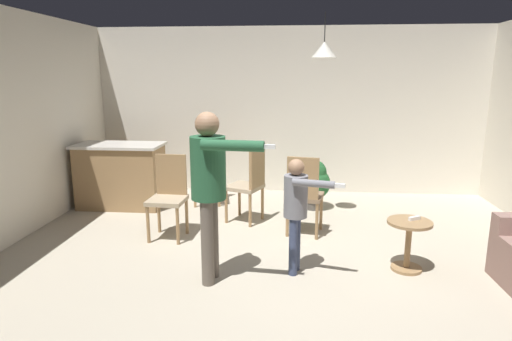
% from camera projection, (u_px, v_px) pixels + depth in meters
% --- Properties ---
extents(ground, '(7.68, 7.68, 0.00)m').
position_uv_depth(ground, '(281.00, 272.00, 4.39)').
color(ground, '#B2A893').
extents(wall_back, '(6.40, 0.10, 2.70)m').
position_uv_depth(wall_back, '(288.00, 111.00, 7.21)').
color(wall_back, silver).
rests_on(wall_back, ground).
extents(kitchen_counter, '(1.26, 0.66, 0.95)m').
position_uv_depth(kitchen_counter, '(121.00, 175.00, 6.48)').
color(kitchen_counter, '#99754C').
rests_on(kitchen_counter, ground).
extents(side_table_by_couch, '(0.44, 0.44, 0.52)m').
position_uv_depth(side_table_by_couch, '(408.00, 239.00, 4.38)').
color(side_table_by_couch, '#99754C').
rests_on(side_table_by_couch, ground).
extents(person_adult, '(0.79, 0.52, 1.62)m').
position_uv_depth(person_adult, '(210.00, 179.00, 4.01)').
color(person_adult, '#60564C').
rests_on(person_adult, ground).
extents(person_child, '(0.56, 0.43, 1.16)m').
position_uv_depth(person_child, '(297.00, 203.00, 4.23)').
color(person_child, '#384260').
rests_on(person_child, ground).
extents(dining_chair_by_counter, '(0.49, 0.49, 1.00)m').
position_uv_depth(dining_chair_by_counter, '(207.00, 168.00, 6.68)').
color(dining_chair_by_counter, '#99754C').
rests_on(dining_chair_by_counter, ground).
extents(dining_chair_near_wall, '(0.49, 0.49, 1.00)m').
position_uv_depth(dining_chair_near_wall, '(304.00, 192.00, 5.29)').
color(dining_chair_near_wall, '#99754C').
rests_on(dining_chair_near_wall, ground).
extents(dining_chair_centre_back, '(0.44, 0.44, 1.00)m').
position_uv_depth(dining_chair_centre_back, '(169.00, 193.00, 5.26)').
color(dining_chair_centre_back, '#99754C').
rests_on(dining_chair_centre_back, ground).
extents(dining_chair_spare, '(0.55, 0.55, 1.00)m').
position_uv_depth(dining_chair_spare, '(249.00, 182.00, 5.78)').
color(dining_chair_spare, '#99754C').
rests_on(dining_chair_spare, ground).
extents(potted_plant_corner, '(0.48, 0.48, 0.73)m').
position_uv_depth(potted_plant_corner, '(314.00, 182.00, 6.39)').
color(potted_plant_corner, '#4C4742').
rests_on(potted_plant_corner, ground).
extents(spare_remote_on_table, '(0.13, 0.10, 0.04)m').
position_uv_depth(spare_remote_on_table, '(414.00, 218.00, 4.36)').
color(spare_remote_on_table, white).
rests_on(spare_remote_on_table, side_table_by_couch).
extents(ceiling_light_pendant, '(0.32, 0.32, 0.55)m').
position_uv_depth(ceiling_light_pendant, '(324.00, 49.00, 5.48)').
color(ceiling_light_pendant, silver).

